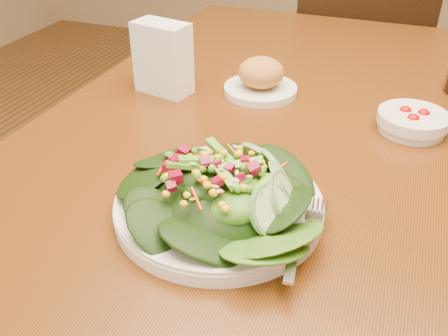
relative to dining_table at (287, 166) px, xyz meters
The scene contains 6 objects.
dining_table is the anchor object (origin of this frame).
chair_far 0.98m from the dining_table, 90.48° to the left, with size 0.58×0.59×1.01m.
salad_plate 0.33m from the dining_table, 92.49° to the right, with size 0.29×0.29×0.08m.
bread_plate 0.19m from the dining_table, 132.75° to the left, with size 0.15×0.15×0.08m.
tomato_bowl 0.25m from the dining_table, ahead, with size 0.12×0.12×0.04m.
napkin_holder 0.33m from the dining_table, behind, with size 0.12×0.08×0.14m.
Camera 1 is at (0.18, -0.82, 1.18)m, focal length 40.00 mm.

